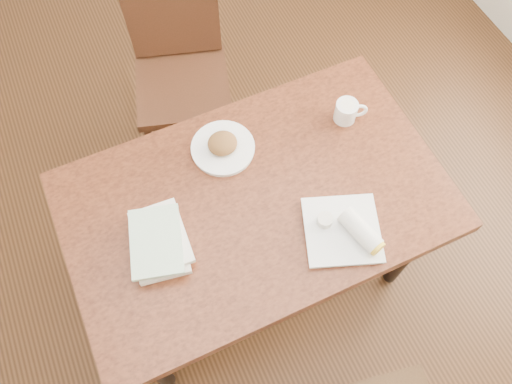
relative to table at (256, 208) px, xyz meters
name	(u,v)px	position (x,y,z in m)	size (l,w,h in m)	color
ground	(256,267)	(0.00, 0.00, -0.67)	(4.00, 5.00, 0.01)	#472814
table	(256,208)	(0.00, 0.00, 0.00)	(1.31, 0.81, 0.75)	brown
chair_far	(179,61)	(0.01, 0.86, -0.12)	(0.52, 0.52, 0.95)	#432013
plate_scone	(223,146)	(-0.03, 0.23, 0.10)	(0.23, 0.23, 0.07)	white
coffee_mug	(347,111)	(0.44, 0.17, 0.12)	(0.12, 0.08, 0.08)	white
plate_burrito	(348,230)	(0.22, -0.24, 0.11)	(0.32, 0.32, 0.08)	white
book_stack	(159,241)	(-0.36, -0.02, 0.11)	(0.22, 0.27, 0.06)	white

